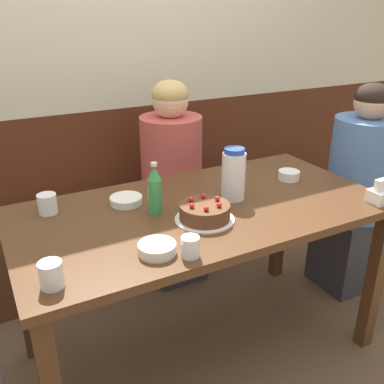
# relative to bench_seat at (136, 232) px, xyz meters

# --- Properties ---
(ground_plane) EXTENTS (12.00, 12.00, 0.00)m
(ground_plane) POSITION_rel_bench_seat_xyz_m (0.00, -0.83, -0.24)
(ground_plane) COLOR brown
(back_wall) EXTENTS (4.80, 0.04, 2.50)m
(back_wall) POSITION_rel_bench_seat_xyz_m (0.00, 0.22, 1.01)
(back_wall) COLOR #4C2314
(back_wall) RESTS_ON ground_plane
(bench_seat) EXTENTS (2.14, 0.38, 0.47)m
(bench_seat) POSITION_rel_bench_seat_xyz_m (0.00, 0.00, 0.00)
(bench_seat) COLOR #56331E
(bench_seat) RESTS_ON ground_plane
(dining_table) EXTENTS (1.54, 0.78, 0.76)m
(dining_table) POSITION_rel_bench_seat_xyz_m (0.00, -0.83, 0.43)
(dining_table) COLOR #4C2D19
(dining_table) RESTS_ON ground_plane
(birthday_cake) EXTENTS (0.23, 0.23, 0.09)m
(birthday_cake) POSITION_rel_bench_seat_xyz_m (-0.05, -0.94, 0.55)
(birthday_cake) COLOR white
(birthday_cake) RESTS_ON dining_table
(water_pitcher) EXTENTS (0.10, 0.10, 0.23)m
(water_pitcher) POSITION_rel_bench_seat_xyz_m (0.16, -0.82, 0.63)
(water_pitcher) COLOR white
(water_pitcher) RESTS_ON dining_table
(soju_bottle) EXTENTS (0.06, 0.06, 0.21)m
(soju_bottle) POSITION_rel_bench_seat_xyz_m (-0.19, -0.79, 0.62)
(soju_bottle) COLOR #388E4C
(soju_bottle) RESTS_ON dining_table
(napkin_holder) EXTENTS (0.11, 0.08, 0.11)m
(napkin_holder) POSITION_rel_bench_seat_xyz_m (0.69, -1.15, 0.56)
(napkin_holder) COLOR white
(napkin_holder) RESTS_ON dining_table
(bowl_soup_white) EXTENTS (0.14, 0.14, 0.03)m
(bowl_soup_white) POSITION_rel_bench_seat_xyz_m (-0.27, -0.66, 0.54)
(bowl_soup_white) COLOR white
(bowl_soup_white) RESTS_ON dining_table
(bowl_rice_small) EXTENTS (0.13, 0.13, 0.04)m
(bowl_rice_small) POSITION_rel_bench_seat_xyz_m (-0.31, -1.08, 0.54)
(bowl_rice_small) COLOR white
(bowl_rice_small) RESTS_ON dining_table
(bowl_side_dish) EXTENTS (0.10, 0.10, 0.04)m
(bowl_side_dish) POSITION_rel_bench_seat_xyz_m (0.52, -0.76, 0.54)
(bowl_side_dish) COLOR white
(bowl_side_dish) RESTS_ON dining_table
(glass_water_tall) EXTENTS (0.06, 0.06, 0.07)m
(glass_water_tall) POSITION_rel_bench_seat_xyz_m (-0.22, -1.15, 0.56)
(glass_water_tall) COLOR silver
(glass_water_tall) RESTS_ON dining_table
(glass_tumbler_short) EXTENTS (0.07, 0.07, 0.08)m
(glass_tumbler_short) POSITION_rel_bench_seat_xyz_m (-0.66, -1.11, 0.56)
(glass_tumbler_short) COLOR silver
(glass_tumbler_short) RESTS_ON dining_table
(glass_shot_small) EXTENTS (0.08, 0.08, 0.08)m
(glass_shot_small) POSITION_rel_bench_seat_xyz_m (-0.57, -0.60, 0.56)
(glass_shot_small) COLOR silver
(glass_shot_small) RESTS_ON dining_table
(person_pale_blue_shirt) EXTENTS (0.34, 0.34, 1.17)m
(person_pale_blue_shirt) POSITION_rel_bench_seat_xyz_m (1.03, -0.75, 0.33)
(person_pale_blue_shirt) COLOR #33333D
(person_pale_blue_shirt) RESTS_ON ground_plane
(person_grey_tee) EXTENTS (0.34, 0.34, 1.17)m
(person_grey_tee) POSITION_rel_bench_seat_xyz_m (0.17, -0.18, 0.33)
(person_grey_tee) COLOR #33333D
(person_grey_tee) RESTS_ON ground_plane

